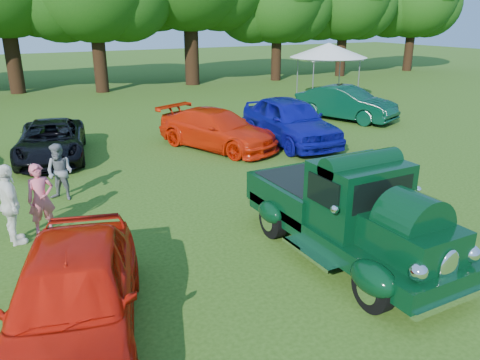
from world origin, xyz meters
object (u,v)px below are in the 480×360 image
back_car_orange (217,129)px  spectator_pink (41,199)px  hero_pickup (348,214)px  red_convertible (73,296)px  back_car_green (346,103)px  spectator_grey (60,172)px  canopy_tent (329,51)px  back_car_black (51,141)px  spectator_white (10,205)px  back_car_blue (290,120)px

back_car_orange → spectator_pink: spectator_pink is taller
hero_pickup → red_convertible: (-5.24, -0.25, -0.10)m
back_car_green → back_car_orange: bearing=170.9°
hero_pickup → spectator_pink: 6.53m
back_car_orange → spectator_grey: (-5.74, -2.65, 0.06)m
back_car_orange → canopy_tent: bearing=9.2°
back_car_orange → back_car_black: bearing=142.7°
spectator_pink → spectator_white: spectator_white is taller
hero_pickup → back_car_black: hero_pickup is taller
spectator_grey → red_convertible: bearing=-54.9°
back_car_blue → red_convertible: bearing=-134.3°
hero_pickup → spectator_pink: size_ratio=3.24×
back_car_black → spectator_pink: bearing=-87.9°
red_convertible → spectator_white: 3.93m
red_convertible → back_car_orange: bearing=69.3°
back_car_orange → spectator_white: (-7.00, -4.81, 0.18)m
hero_pickup → back_car_orange: hero_pickup is taller
back_car_blue → spectator_grey: back_car_blue is taller
spectator_grey → back_car_green: bearing=59.8°
red_convertible → spectator_pink: (0.03, 4.19, 0.02)m
back_car_blue → back_car_green: 5.12m
hero_pickup → back_car_blue: 8.74m
back_car_blue → canopy_tent: 9.93m
back_car_blue → spectator_white: 10.58m
back_car_green → spectator_grey: bearing=176.3°
back_car_orange → spectator_white: bearing=-168.8°
hero_pickup → back_car_blue: (3.89, 7.83, -0.01)m
back_car_green → spectator_white: (-14.30, -6.47, 0.11)m
back_car_green → back_car_blue: bearing=-175.6°
back_car_orange → spectator_grey: size_ratio=3.19×
back_car_black → spectator_pink: spectator_pink is taller
back_car_black → back_car_orange: size_ratio=0.95×
back_car_blue → back_car_black: bearing=170.6°
spectator_grey → back_car_blue: bearing=55.0°
back_car_green → canopy_tent: 5.48m
spectator_grey → canopy_tent: 17.90m
spectator_grey → canopy_tent: bearing=71.2°
back_car_black → back_car_orange: bearing=-2.9°
back_car_blue → spectator_white: size_ratio=2.89×
spectator_pink → spectator_grey: size_ratio=1.05×
red_convertible → back_car_black: size_ratio=1.00×
back_car_blue → back_car_green: size_ratio=1.09×
back_car_blue → back_car_orange: bearing=171.5°
back_car_orange → spectator_grey: bearing=-178.5°
red_convertible → canopy_tent: 22.03m
spectator_grey → canopy_tent: (15.46, 8.81, 1.99)m
back_car_blue → canopy_tent: bearing=48.3°
red_convertible → back_car_black: red_convertible is taller
back_car_orange → spectator_pink: (-6.39, -4.51, 0.10)m
spectator_white → back_car_blue: bearing=-75.6°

